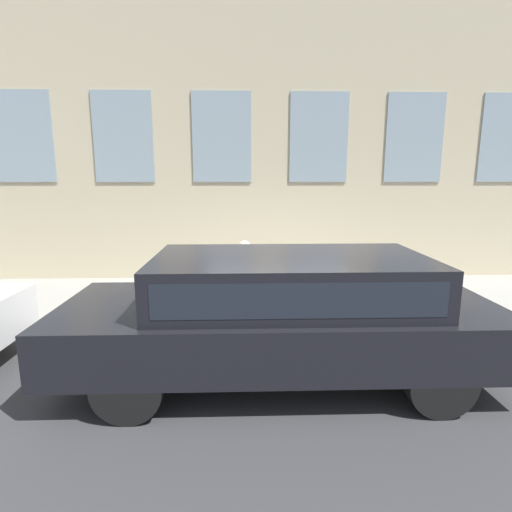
% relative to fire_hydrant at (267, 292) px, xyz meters
% --- Properties ---
extents(ground_plane, '(80.00, 80.00, 0.00)m').
position_rel_fire_hydrant_xyz_m(ground_plane, '(-0.39, -0.21, -0.55)').
color(ground_plane, '#38383A').
extents(sidewalk, '(2.98, 60.00, 0.17)m').
position_rel_fire_hydrant_xyz_m(sidewalk, '(1.10, -0.21, -0.46)').
color(sidewalk, '#9E9B93').
rests_on(sidewalk, ground_plane).
extents(building_facade, '(0.33, 40.00, 7.29)m').
position_rel_fire_hydrant_xyz_m(building_facade, '(2.74, -0.21, 3.09)').
color(building_facade, '#C6B793').
rests_on(building_facade, ground_plane).
extents(fire_hydrant, '(0.28, 0.41, 0.74)m').
position_rel_fire_hydrant_xyz_m(fire_hydrant, '(0.00, 0.00, 0.00)').
color(fire_hydrant, gray).
rests_on(fire_hydrant, sidewalk).
extents(person, '(0.31, 0.20, 1.27)m').
position_rel_fire_hydrant_xyz_m(person, '(0.08, 0.39, 0.39)').
color(person, navy).
rests_on(person, sidewalk).
extents(parked_truck_charcoal_near, '(2.01, 5.27, 1.57)m').
position_rel_fire_hydrant_xyz_m(parked_truck_charcoal_near, '(-1.93, -0.08, 0.37)').
color(parked_truck_charcoal_near, black).
rests_on(parked_truck_charcoal_near, ground_plane).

